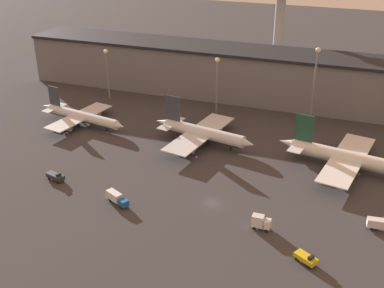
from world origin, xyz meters
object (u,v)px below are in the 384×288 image
(service_vehicle_0, at_px, (306,258))
(service_vehicle_2, at_px, (381,224))
(service_vehicle_4, at_px, (260,222))
(service_vehicle_1, at_px, (55,176))
(airplane_2, at_px, (352,159))
(service_vehicle_3, at_px, (117,198))
(airplane_1, at_px, (202,133))
(airplane_0, at_px, (82,116))
(control_tower, at_px, (279,23))

(service_vehicle_0, relative_size, service_vehicle_2, 0.80)
(service_vehicle_2, bearing_deg, service_vehicle_4, -166.73)
(service_vehicle_1, bearing_deg, service_vehicle_0, 5.06)
(airplane_2, bearing_deg, service_vehicle_3, -134.90)
(service_vehicle_2, bearing_deg, airplane_1, 145.49)
(airplane_0, distance_m, service_vehicle_0, 101.49)
(service_vehicle_0, bearing_deg, service_vehicle_4, 174.67)
(airplane_2, relative_size, control_tower, 1.06)
(service_vehicle_1, distance_m, control_tower, 125.84)
(airplane_1, bearing_deg, service_vehicle_1, -120.13)
(airplane_0, distance_m, airplane_2, 95.33)
(airplane_1, bearing_deg, control_tower, 93.26)
(airplane_0, bearing_deg, service_vehicle_3, -38.75)
(airplane_0, height_order, airplane_2, airplane_2)
(airplane_0, bearing_deg, service_vehicle_2, -6.20)
(airplane_1, relative_size, service_vehicle_1, 6.03)
(service_vehicle_0, relative_size, control_tower, 0.13)
(airplane_0, xyz_separation_m, service_vehicle_0, (88.39, -49.83, -1.95))
(service_vehicle_4, bearing_deg, service_vehicle_3, -177.45)
(service_vehicle_4, bearing_deg, service_vehicle_2, 19.10)
(airplane_2, bearing_deg, control_tower, 126.24)
(service_vehicle_4, relative_size, control_tower, 0.11)
(airplane_2, xyz_separation_m, control_tower, (-38.84, 80.18, 21.84))
(service_vehicle_3, height_order, service_vehicle_4, service_vehicle_4)
(airplane_1, relative_size, service_vehicle_0, 6.53)
(airplane_1, distance_m, service_vehicle_0, 65.23)
(service_vehicle_1, bearing_deg, service_vehicle_4, 11.52)
(airplane_0, distance_m, service_vehicle_1, 40.41)
(service_vehicle_3, xyz_separation_m, control_tower, (19.68, 120.71, 23.93))
(airplane_1, xyz_separation_m, control_tower, (9.76, 77.88, 21.86))
(airplane_1, bearing_deg, service_vehicle_2, -18.23)
(airplane_0, bearing_deg, service_vehicle_4, -17.84)
(service_vehicle_1, height_order, service_vehicle_3, service_vehicle_3)
(service_vehicle_4, distance_m, control_tower, 122.79)
(airplane_2, distance_m, service_vehicle_2, 30.34)
(airplane_2, bearing_deg, service_vehicle_0, -87.83)
(airplane_1, xyz_separation_m, service_vehicle_4, (29.18, -41.05, -1.71))
(service_vehicle_0, distance_m, service_vehicle_4, 15.47)
(service_vehicle_2, xyz_separation_m, control_tower, (-47.55, 109.16, 23.94))
(service_vehicle_3, bearing_deg, airplane_2, 60.80)
(service_vehicle_0, distance_m, service_vehicle_2, 24.47)
(service_vehicle_1, height_order, control_tower, control_tower)
(airplane_0, xyz_separation_m, service_vehicle_4, (75.89, -40.76, -1.14))
(airplane_1, xyz_separation_m, service_vehicle_3, (-9.93, -42.83, -2.07))
(airplane_1, distance_m, service_vehicle_4, 50.39)
(airplane_0, distance_m, service_vehicle_4, 86.15)
(airplane_0, distance_m, service_vehicle_3, 56.26)
(airplane_2, height_order, service_vehicle_1, airplane_2)
(service_vehicle_2, relative_size, control_tower, 0.16)
(airplane_2, relative_size, service_vehicle_0, 8.12)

